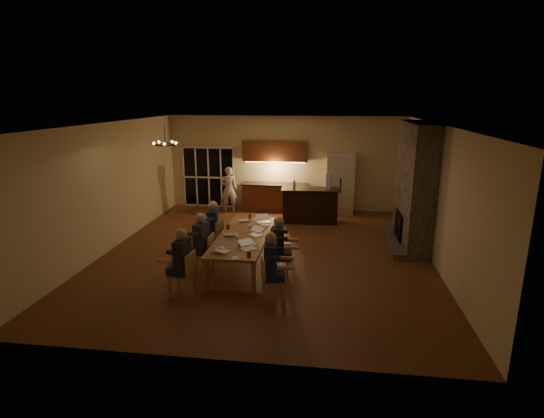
{
  "coord_description": "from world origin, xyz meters",
  "views": [
    {
      "loc": [
        1.46,
        -9.9,
        3.8
      ],
      "look_at": [
        0.11,
        0.3,
        1.08
      ],
      "focal_mm": 28.0,
      "sensor_mm": 36.0,
      "label": 1
    }
  ],
  "objects_px": {
    "chair_right_near": "(274,279)",
    "plate_near": "(252,244)",
    "mug_back": "(237,223)",
    "chair_left_mid": "(203,254)",
    "mug_mid": "(250,227)",
    "mug_front": "(237,238)",
    "dining_table": "(244,251)",
    "person_left_far": "(214,228)",
    "laptop_f": "(263,218)",
    "chair_right_far": "(282,241)",
    "redcup_near": "(249,254)",
    "can_silver": "(239,244)",
    "person_right_mid": "(279,247)",
    "laptop_e": "(245,216)",
    "person_left_near": "(183,262)",
    "bar_bottle": "(294,185)",
    "chandelier": "(165,145)",
    "can_cola": "(250,217)",
    "plate_far": "(265,225)",
    "chair_right_mid": "(279,257)",
    "redcup_mid": "(228,227)",
    "person_left_mid": "(202,243)",
    "bar_blender": "(329,181)",
    "chair_left_far": "(212,237)",
    "laptop_b": "(248,244)",
    "laptop_a": "(222,246)",
    "bar_island": "(310,205)",
    "person_right_near": "(271,267)",
    "plate_left": "(220,248)",
    "laptop_c": "(231,230)",
    "refrigerator": "(340,184)",
    "chair_left_near": "(182,274)",
    "laptop_d": "(255,231)"
  },
  "relations": [
    {
      "from": "laptop_a",
      "to": "laptop_b",
      "type": "bearing_deg",
      "value": -135.37
    },
    {
      "from": "refrigerator",
      "to": "person_left_near",
      "type": "xyz_separation_m",
      "value": [
        -3.18,
        -6.63,
        -0.31
      ]
    },
    {
      "from": "person_right_near",
      "to": "mug_front",
      "type": "relative_size",
      "value": 13.8
    },
    {
      "from": "mug_back",
      "to": "bar_blender",
      "type": "distance_m",
      "value": 3.8
    },
    {
      "from": "chair_left_far",
      "to": "can_silver",
      "type": "xyz_separation_m",
      "value": [
        0.97,
        -1.38,
        0.37
      ]
    },
    {
      "from": "mug_back",
      "to": "dining_table",
      "type": "bearing_deg",
      "value": -68.82
    },
    {
      "from": "chair_left_mid",
      "to": "laptop_e",
      "type": "bearing_deg",
      "value": 160.59
    },
    {
      "from": "chair_right_near",
      "to": "person_left_mid",
      "type": "bearing_deg",
      "value": 41.6
    },
    {
      "from": "dining_table",
      "to": "plate_far",
      "type": "distance_m",
      "value": 0.98
    },
    {
      "from": "chandelier",
      "to": "mug_front",
      "type": "height_order",
      "value": "chandelier"
    },
    {
      "from": "person_left_mid",
      "to": "chandelier",
      "type": "bearing_deg",
      "value": -119.68
    },
    {
      "from": "mug_front",
      "to": "bar_bottle",
      "type": "xyz_separation_m",
      "value": [
        0.93,
        4.1,
        0.4
      ]
    },
    {
      "from": "laptop_e",
      "to": "redcup_near",
      "type": "xyz_separation_m",
      "value": [
        0.58,
        -2.49,
        -0.05
      ]
    },
    {
      "from": "mug_mid",
      "to": "chair_left_far",
      "type": "bearing_deg",
      "value": 171.02
    },
    {
      "from": "chair_right_far",
      "to": "laptop_f",
      "type": "xyz_separation_m",
      "value": [
        -0.52,
        0.51,
        0.42
      ]
    },
    {
      "from": "dining_table",
      "to": "laptop_c",
      "type": "bearing_deg",
      "value": -175.5
    },
    {
      "from": "person_right_near",
      "to": "mug_front",
      "type": "xyz_separation_m",
      "value": [
        -0.92,
        1.26,
        0.11
      ]
    },
    {
      "from": "mug_mid",
      "to": "mug_front",
      "type": "bearing_deg",
      "value": -98.44
    },
    {
      "from": "bar_blender",
      "to": "chair_right_near",
      "type": "bearing_deg",
      "value": -88.52
    },
    {
      "from": "dining_table",
      "to": "redcup_mid",
      "type": "relative_size",
      "value": 25.39
    },
    {
      "from": "laptop_f",
      "to": "mug_back",
      "type": "distance_m",
      "value": 0.68
    },
    {
      "from": "chair_left_far",
      "to": "chair_right_far",
      "type": "relative_size",
      "value": 1.0
    },
    {
      "from": "bar_island",
      "to": "can_silver",
      "type": "height_order",
      "value": "bar_island"
    },
    {
      "from": "mug_back",
      "to": "chair_left_mid",
      "type": "bearing_deg",
      "value": -111.92
    },
    {
      "from": "person_right_mid",
      "to": "mug_mid",
      "type": "bearing_deg",
      "value": 34.19
    },
    {
      "from": "chair_right_near",
      "to": "plate_near",
      "type": "distance_m",
      "value": 1.22
    },
    {
      "from": "chair_right_far",
      "to": "redcup_near",
      "type": "distance_m",
      "value": 1.99
    },
    {
      "from": "person_left_mid",
      "to": "laptop_d",
      "type": "relative_size",
      "value": 4.31
    },
    {
      "from": "redcup_near",
      "to": "can_silver",
      "type": "height_order",
      "value": "same"
    },
    {
      "from": "mug_back",
      "to": "chair_right_near",
      "type": "bearing_deg",
      "value": -63.32
    },
    {
      "from": "plate_far",
      "to": "mug_front",
      "type": "bearing_deg",
      "value": -110.57
    },
    {
      "from": "chair_right_far",
      "to": "person_left_near",
      "type": "relative_size",
      "value": 0.64
    },
    {
      "from": "person_left_near",
      "to": "bar_bottle",
      "type": "distance_m",
      "value": 5.64
    },
    {
      "from": "redcup_near",
      "to": "laptop_e",
      "type": "bearing_deg",
      "value": 103.02
    },
    {
      "from": "chair_left_mid",
      "to": "laptop_b",
      "type": "height_order",
      "value": "laptop_b"
    },
    {
      "from": "laptop_e",
      "to": "laptop_f",
      "type": "height_order",
      "value": "same"
    },
    {
      "from": "chair_right_mid",
      "to": "mug_mid",
      "type": "relative_size",
      "value": 8.9
    },
    {
      "from": "person_left_near",
      "to": "laptop_e",
      "type": "height_order",
      "value": "person_left_near"
    },
    {
      "from": "dining_table",
      "to": "person_left_far",
      "type": "relative_size",
      "value": 2.21
    },
    {
      "from": "redcup_near",
      "to": "dining_table",
      "type": "bearing_deg",
      "value": 105.91
    },
    {
      "from": "chair_left_near",
      "to": "chandelier",
      "type": "relative_size",
      "value": 1.64
    },
    {
      "from": "redcup_mid",
      "to": "plate_left",
      "type": "relative_size",
      "value": 0.51
    },
    {
      "from": "can_cola",
      "to": "chandelier",
      "type": "bearing_deg",
      "value": -150.41
    },
    {
      "from": "person_left_mid",
      "to": "laptop_a",
      "type": "xyz_separation_m",
      "value": [
        0.61,
        -0.61,
        0.17
      ]
    },
    {
      "from": "person_left_mid",
      "to": "person_left_far",
      "type": "xyz_separation_m",
      "value": [
        -0.03,
        1.11,
        0.0
      ]
    },
    {
      "from": "plate_left",
      "to": "laptop_f",
      "type": "bearing_deg",
      "value": 72.7
    },
    {
      "from": "person_left_near",
      "to": "can_silver",
      "type": "distance_m",
      "value": 1.29
    },
    {
      "from": "chair_left_far",
      "to": "chair_right_mid",
      "type": "height_order",
      "value": "same"
    },
    {
      "from": "chandelier",
      "to": "can_cola",
      "type": "xyz_separation_m",
      "value": [
        1.76,
        1.0,
        -1.94
      ]
    },
    {
      "from": "chair_left_mid",
      "to": "person_left_near",
      "type": "xyz_separation_m",
      "value": [
        -0.06,
        -1.1,
        0.24
      ]
    }
  ]
}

